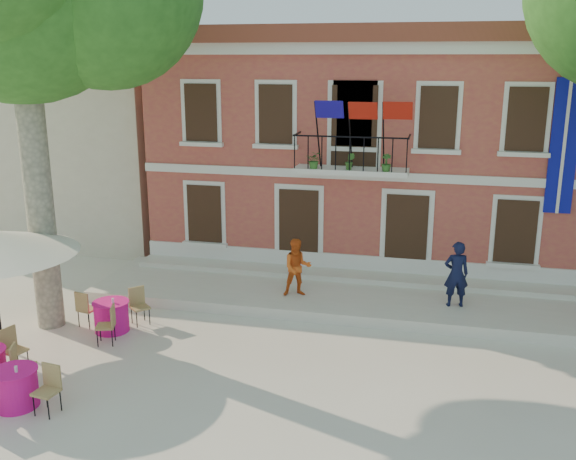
{
  "coord_description": "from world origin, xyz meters",
  "views": [
    {
      "loc": [
        4.41,
        -12.28,
        6.58
      ],
      "look_at": [
        0.65,
        3.5,
        2.22
      ],
      "focal_mm": 40.0,
      "sensor_mm": 36.0,
      "label": 1
    }
  ],
  "objects_px": {
    "cafe_table_1": "(15,386)",
    "cafe_table_3": "(111,315)",
    "pedestrian_orange": "(297,267)",
    "pedestrian_navy": "(456,274)"
  },
  "relations": [
    {
      "from": "pedestrian_orange",
      "to": "cafe_table_3",
      "type": "relative_size",
      "value": 0.87
    },
    {
      "from": "cafe_table_1",
      "to": "pedestrian_orange",
      "type": "bearing_deg",
      "value": 56.98
    },
    {
      "from": "pedestrian_navy",
      "to": "cafe_table_1",
      "type": "height_order",
      "value": "pedestrian_navy"
    },
    {
      "from": "cafe_table_1",
      "to": "cafe_table_3",
      "type": "distance_m",
      "value": 3.69
    },
    {
      "from": "pedestrian_navy",
      "to": "cafe_table_1",
      "type": "xyz_separation_m",
      "value": [
        -8.35,
        -6.62,
        -0.74
      ]
    },
    {
      "from": "pedestrian_navy",
      "to": "pedestrian_orange",
      "type": "relative_size",
      "value": 1.1
    },
    {
      "from": "pedestrian_navy",
      "to": "pedestrian_orange",
      "type": "height_order",
      "value": "pedestrian_navy"
    },
    {
      "from": "pedestrian_navy",
      "to": "cafe_table_3",
      "type": "relative_size",
      "value": 0.95
    },
    {
      "from": "pedestrian_orange",
      "to": "cafe_table_1",
      "type": "relative_size",
      "value": 0.86
    },
    {
      "from": "pedestrian_navy",
      "to": "pedestrian_orange",
      "type": "xyz_separation_m",
      "value": [
        -4.18,
        -0.2,
        -0.08
      ]
    }
  ]
}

